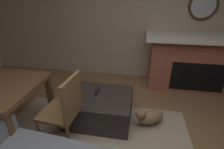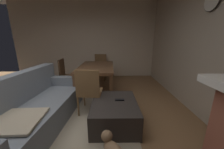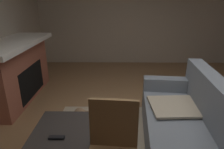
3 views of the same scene
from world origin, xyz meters
TOP-DOWN VIEW (x-y plane):
  - floor at (0.00, 0.00)m, footprint 8.65×8.65m
  - wall_left at (-3.60, 0.00)m, footprint 0.12×5.71m
  - fireplace at (-1.19, -2.28)m, footprint 2.00×0.76m
  - couch at (0.31, 0.38)m, footprint 2.21×1.02m
  - tv_remote at (0.50, -1.06)m, footprint 0.05×0.16m
  - dining_chair_west at (0.74, -0.49)m, footprint 0.48×0.48m
  - small_dog at (-0.30, -0.94)m, footprint 0.45×0.38m

SIDE VIEW (x-z plane):
  - floor at x=0.00m, z-range 0.00..0.00m
  - small_dog at x=-0.30m, z-range 0.03..0.30m
  - couch at x=0.31m, z-range -0.13..0.78m
  - tv_remote at x=0.50m, z-range 0.41..0.44m
  - dining_chair_west at x=0.74m, z-range 0.06..0.99m
  - fireplace at x=-1.19m, z-range 0.01..1.09m
  - wall_left at x=-3.60m, z-range 0.00..2.89m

